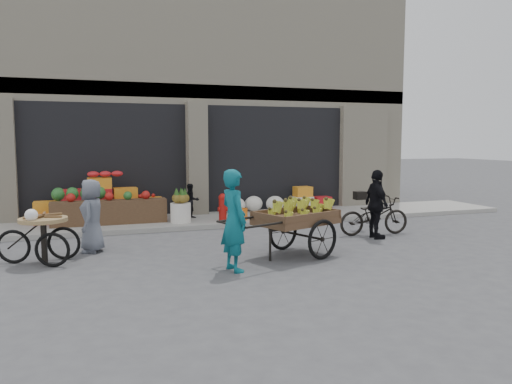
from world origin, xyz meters
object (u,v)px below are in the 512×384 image
object	(u,v)px
seated_person	(191,201)
cyclist	(376,204)
tricycle_cart	(43,233)
vendor_woman	(234,220)
banana_cart	(294,216)
bicycle	(374,216)
vendor_grey	(92,216)
pineapple_bin	(181,213)
orange_bucket	(241,214)
fire_hydrant	(223,206)

from	to	relation	value
seated_person	cyclist	distance (m)	4.97
tricycle_cart	vendor_woman	bearing A→B (deg)	-9.68
banana_cart	cyclist	distance (m)	2.63
banana_cart	bicycle	distance (m)	2.99
vendor_grey	bicycle	world-z (taller)	vendor_grey
pineapple_bin	tricycle_cart	bearing A→B (deg)	-136.11
banana_cart	vendor_woman	distance (m)	1.54
orange_bucket	tricycle_cart	bearing A→B (deg)	-148.65
vendor_grey	vendor_woman	bearing A→B (deg)	58.08
vendor_woman	cyclist	distance (m)	4.16
seated_person	orange_bucket	bearing A→B (deg)	-40.26
tricycle_cart	banana_cart	bearing A→B (deg)	5.68
vendor_grey	cyclist	distance (m)	6.12
pineapple_bin	orange_bucket	size ratio (longest dim) A/B	1.62
pineapple_bin	vendor_woman	xyz separation A→B (m)	(0.05, -4.55, 0.50)
bicycle	cyclist	world-z (taller)	cyclist
vendor_woman	cyclist	bearing A→B (deg)	-78.65
pineapple_bin	vendor_woman	bearing A→B (deg)	-89.42
orange_bucket	banana_cart	size ratio (longest dim) A/B	0.12
bicycle	fire_hydrant	bearing A→B (deg)	54.95
pineapple_bin	cyclist	xyz separation A→B (m)	(3.88, -2.95, 0.41)
pineapple_bin	vendor_woman	world-z (taller)	vendor_woman
banana_cart	vendor_grey	xyz separation A→B (m)	(-3.63, 1.67, -0.05)
seated_person	vendor_woman	size ratio (longest dim) A/B	0.54
fire_hydrant	bicycle	world-z (taller)	bicycle
orange_bucket	bicycle	distance (m)	3.49
orange_bucket	vendor_grey	distance (m)	4.38
fire_hydrant	vendor_grey	size ratio (longest dim) A/B	0.49
tricycle_cart	vendor_grey	bearing A→B (deg)	57.13
pineapple_bin	bicycle	distance (m)	4.81
tricycle_cart	cyclist	distance (m)	6.93
vendor_woman	bicycle	size ratio (longest dim) A/B	1.01
seated_person	vendor_grey	size ratio (longest dim) A/B	0.64
seated_person	vendor_grey	world-z (taller)	vendor_grey
orange_bucket	tricycle_cart	world-z (taller)	tricycle_cart
fire_hydrant	vendor_woman	xyz separation A→B (m)	(-1.05, -4.50, 0.37)
orange_bucket	seated_person	world-z (taller)	seated_person
cyclist	vendor_woman	bearing A→B (deg)	117.54
orange_bucket	cyclist	size ratio (longest dim) A/B	0.21
banana_cart	fire_hydrant	bearing A→B (deg)	74.33
vendor_woman	tricycle_cart	world-z (taller)	vendor_woman
pineapple_bin	banana_cart	size ratio (longest dim) A/B	0.19
fire_hydrant	bicycle	distance (m)	3.89
seated_person	bicycle	world-z (taller)	seated_person
orange_bucket	tricycle_cart	size ratio (longest dim) A/B	0.22
banana_cart	orange_bucket	bearing A→B (deg)	66.88
pineapple_bin	seated_person	distance (m)	0.75
orange_bucket	banana_cart	world-z (taller)	banana_cart
tricycle_cart	seated_person	bearing A→B (deg)	63.62
vendor_woman	bicycle	xyz separation A→B (m)	(4.04, 2.00, -0.42)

